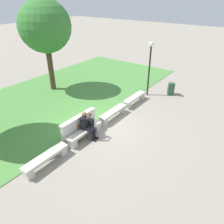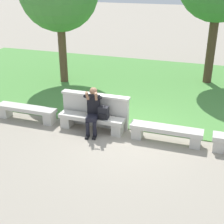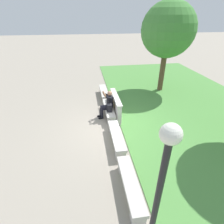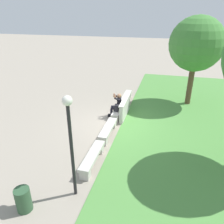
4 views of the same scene
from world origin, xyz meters
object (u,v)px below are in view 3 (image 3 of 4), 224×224
object	(u,v)px
bench_near	(109,110)
person_photographer	(107,103)
bench_mid	(117,137)
bench_far	(130,185)
tree_left_background	(168,30)
lamp_post	(160,187)
bench_main	(104,93)
backpack	(109,108)

from	to	relation	value
bench_near	person_photographer	xyz separation A→B (m)	(0.09, -0.08, 0.44)
bench_mid	bench_far	distance (m)	2.17
tree_left_background	lamp_post	world-z (taller)	tree_left_background
bench_far	tree_left_background	size ratio (longest dim) A/B	0.38
lamp_post	bench_near	bearing A→B (deg)	179.60
bench_near	bench_mid	xyz separation A→B (m)	(2.17, 0.00, 0.00)
bench_main	backpack	size ratio (longest dim) A/B	4.54
person_photographer	tree_left_background	bearing A→B (deg)	126.56
bench_main	backpack	world-z (taller)	backpack
bench_near	lamp_post	xyz separation A→B (m)	(5.87, -0.04, 1.91)
bench_main	bench_mid	xyz separation A→B (m)	(4.34, 0.00, 0.00)
bench_main	bench_far	distance (m)	6.51
bench_main	lamp_post	xyz separation A→B (m)	(8.04, -0.04, 1.91)
bench_far	person_photographer	world-z (taller)	person_photographer
person_photographer	lamp_post	xyz separation A→B (m)	(5.78, 0.04, 1.48)
bench_main	bench_near	world-z (taller)	same
bench_far	lamp_post	xyz separation A→B (m)	(1.53, -0.04, 1.91)
lamp_post	person_photographer	bearing A→B (deg)	-179.65
bench_main	person_photographer	bearing A→B (deg)	-1.93
bench_near	tree_left_background	bearing A→B (deg)	126.23
bench_mid	bench_far	bearing A→B (deg)	0.00
person_photographer	lamp_post	world-z (taller)	lamp_post
person_photographer	tree_left_background	xyz separation A→B (m)	(-2.85, 3.84, 2.84)
bench_main	bench_far	world-z (taller)	same
bench_near	bench_main	bearing A→B (deg)	180.00
bench_near	backpack	distance (m)	0.51
bench_main	tree_left_background	xyz separation A→B (m)	(-0.59, 3.77, 3.28)
tree_left_background	lamp_post	bearing A→B (deg)	-23.81
tree_left_background	bench_far	bearing A→B (deg)	-27.96
person_photographer	bench_main	bearing A→B (deg)	178.07
bench_far	backpack	world-z (taller)	backpack
bench_main	bench_near	bearing A→B (deg)	0.00
bench_near	bench_mid	bearing A→B (deg)	0.00
bench_main	bench_mid	size ratio (longest dim) A/B	1.00
tree_left_background	lamp_post	size ratio (longest dim) A/B	1.54
bench_mid	lamp_post	world-z (taller)	lamp_post
bench_mid	backpack	bearing A→B (deg)	-178.94
bench_near	backpack	xyz separation A→B (m)	(0.39, -0.03, 0.33)
bench_near	bench_mid	size ratio (longest dim) A/B	1.00
lamp_post	tree_left_background	bearing A→B (deg)	156.19
bench_main	person_photographer	size ratio (longest dim) A/B	1.47
bench_near	tree_left_background	size ratio (longest dim) A/B	0.38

